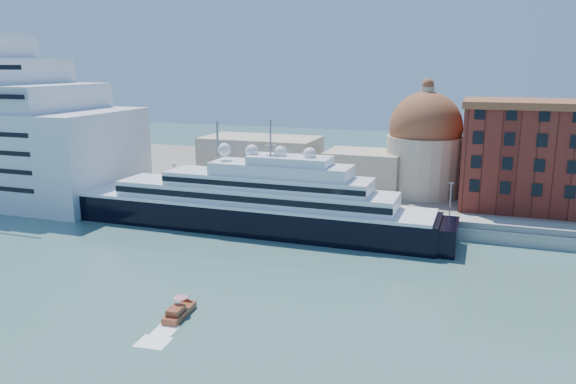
% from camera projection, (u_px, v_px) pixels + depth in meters
% --- Properties ---
extents(ground, '(400.00, 400.00, 0.00)m').
position_uv_depth(ground, '(241.00, 273.00, 89.84)').
color(ground, '#3D6A68').
rests_on(ground, ground).
extents(quay, '(180.00, 10.00, 2.50)m').
position_uv_depth(quay, '(305.00, 213.00, 120.82)').
color(quay, gray).
rests_on(quay, ground).
extents(land, '(260.00, 72.00, 2.00)m').
position_uv_depth(land, '(349.00, 179.00, 158.56)').
color(land, slate).
rests_on(land, ground).
extents(quay_fence, '(180.00, 0.10, 1.20)m').
position_uv_depth(quay_fence, '(299.00, 210.00, 116.27)').
color(quay_fence, slate).
rests_on(quay_fence, quay).
extents(superyacht, '(87.12, 12.08, 26.04)m').
position_uv_depth(superyacht, '(233.00, 206.00, 113.84)').
color(superyacht, black).
rests_on(superyacht, ground).
extents(service_barge, '(11.00, 5.90, 2.36)m').
position_uv_depth(service_barge, '(119.00, 213.00, 123.03)').
color(service_barge, white).
rests_on(service_barge, ground).
extents(water_taxi, '(2.66, 6.53, 3.02)m').
position_uv_depth(water_taxi, '(179.00, 312.00, 74.21)').
color(water_taxi, maroon).
rests_on(water_taxi, ground).
extents(warehouse, '(43.00, 19.00, 23.25)m').
position_uv_depth(warehouse, '(567.00, 156.00, 117.71)').
color(warehouse, maroon).
rests_on(warehouse, land).
extents(church, '(66.00, 18.00, 25.50)m').
position_uv_depth(church, '(359.00, 154.00, 138.39)').
color(church, beige).
rests_on(church, land).
extents(lamp_posts, '(120.80, 2.40, 18.00)m').
position_uv_depth(lamp_posts, '(247.00, 172.00, 121.41)').
color(lamp_posts, slate).
rests_on(lamp_posts, quay).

